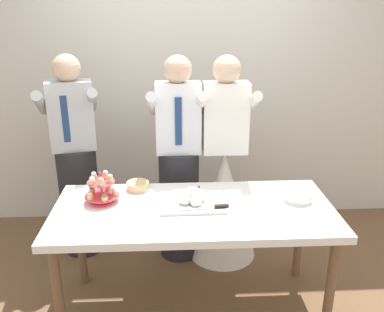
% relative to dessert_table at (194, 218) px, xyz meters
% --- Properties ---
extents(ground_plane, '(8.00, 8.00, 0.00)m').
position_rel_dessert_table_xyz_m(ground_plane, '(0.00, 0.00, -0.70)').
color(ground_plane, brown).
extents(rear_wall, '(5.20, 0.10, 2.90)m').
position_rel_dessert_table_xyz_m(rear_wall, '(0.00, 1.43, 0.75)').
color(rear_wall, beige).
rests_on(rear_wall, ground_plane).
extents(dessert_table, '(1.80, 0.80, 0.78)m').
position_rel_dessert_table_xyz_m(dessert_table, '(0.00, 0.00, 0.00)').
color(dessert_table, white).
rests_on(dessert_table, ground_plane).
extents(cupcake_stand, '(0.23, 0.23, 0.21)m').
position_rel_dessert_table_xyz_m(cupcake_stand, '(-0.60, 0.12, 0.16)').
color(cupcake_stand, '#D83F4C').
rests_on(cupcake_stand, dessert_table).
extents(main_cake_tray, '(0.44, 0.31, 0.13)m').
position_rel_dessert_table_xyz_m(main_cake_tray, '(-0.00, 0.05, 0.11)').
color(main_cake_tray, silver).
rests_on(main_cake_tray, dessert_table).
extents(plate_stack, '(0.20, 0.20, 0.08)m').
position_rel_dessert_table_xyz_m(plate_stack, '(0.70, 0.08, 0.11)').
color(plate_stack, white).
rests_on(plate_stack, dessert_table).
extents(round_cake, '(0.24, 0.24, 0.07)m').
position_rel_dessert_table_xyz_m(round_cake, '(-0.38, 0.28, 0.10)').
color(round_cake, white).
rests_on(round_cake, dessert_table).
extents(person_groom, '(0.46, 0.49, 1.66)m').
position_rel_dessert_table_xyz_m(person_groom, '(-0.08, 0.68, 0.05)').
color(person_groom, '#232328').
rests_on(person_groom, ground_plane).
extents(person_bride, '(0.56, 0.56, 1.66)m').
position_rel_dessert_table_xyz_m(person_bride, '(0.28, 0.66, -0.12)').
color(person_bride, white).
rests_on(person_bride, ground_plane).
extents(person_guest, '(0.55, 0.57, 1.66)m').
position_rel_dessert_table_xyz_m(person_guest, '(-0.91, 0.79, 0.05)').
color(person_guest, '#232328').
rests_on(person_guest, ground_plane).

